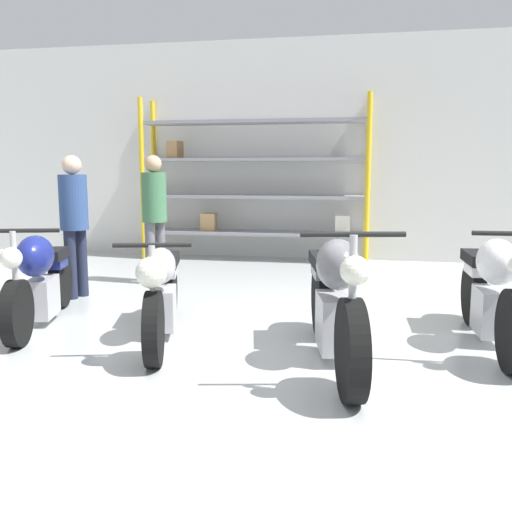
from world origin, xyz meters
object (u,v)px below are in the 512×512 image
at_px(person_near_rack, 154,209).
at_px(person_browsing, 74,215).
at_px(motorcycle_white, 492,289).
at_px(shelving_rack, 253,180).
at_px(motorcycle_blue, 40,278).
at_px(motorcycle_grey, 335,300).
at_px(motorcycle_silver, 162,290).

bearing_deg(person_near_rack, person_browsing, 86.88).
bearing_deg(motorcycle_white, shelving_rack, -147.28).
height_order(motorcycle_blue, motorcycle_grey, motorcycle_grey).
bearing_deg(shelving_rack, person_near_rack, -111.99).
bearing_deg(motorcycle_silver, motorcycle_blue, -114.25).
bearing_deg(motorcycle_blue, person_browsing, 177.02).
bearing_deg(person_browsing, shelving_rack, -99.81).
height_order(shelving_rack, person_browsing, shelving_rack).
relative_size(motorcycle_blue, person_browsing, 1.17).
height_order(shelving_rack, motorcycle_silver, shelving_rack).
distance_m(shelving_rack, person_near_rack, 2.37).
relative_size(motorcycle_silver, motorcycle_grey, 0.93).
bearing_deg(motorcycle_white, motorcycle_grey, -63.10).
relative_size(motorcycle_silver, person_browsing, 1.22).
bearing_deg(motorcycle_grey, shelving_rack, -173.29).
relative_size(shelving_rack, person_near_rack, 2.24).
bearing_deg(person_near_rack, motorcycle_silver, 139.63).
relative_size(motorcycle_white, person_browsing, 1.22).
xyz_separation_m(shelving_rack, motorcycle_silver, (0.10, -4.57, -0.87)).
bearing_deg(person_near_rack, shelving_rack, -84.55).
relative_size(motorcycle_silver, motorcycle_white, 1.00).
bearing_deg(shelving_rack, motorcycle_blue, -105.55).
relative_size(motorcycle_grey, person_browsing, 1.32).
xyz_separation_m(motorcycle_grey, person_browsing, (-3.08, 1.72, 0.47)).
distance_m(motorcycle_grey, motorcycle_white, 1.46).
height_order(motorcycle_grey, person_near_rack, person_near_rack).
bearing_deg(motorcycle_grey, motorcycle_silver, -113.77).
relative_size(shelving_rack, motorcycle_silver, 1.85).
xyz_separation_m(motorcycle_grey, motorcycle_white, (1.28, 0.70, -0.01)).
distance_m(motorcycle_grey, person_near_rack, 3.72).
distance_m(motorcycle_white, person_near_rack, 4.30).
bearing_deg(motorcycle_white, person_near_rack, -120.03).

